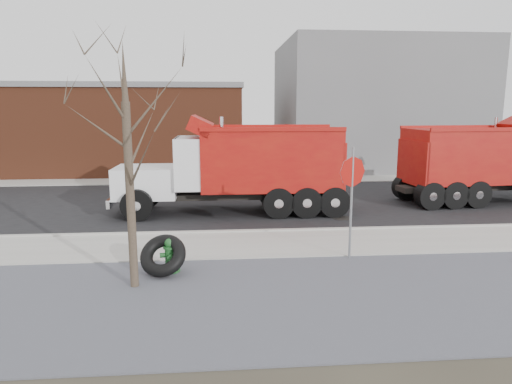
{
  "coord_description": "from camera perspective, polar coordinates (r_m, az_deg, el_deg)",
  "views": [
    {
      "loc": [
        -1.33,
        -12.24,
        3.88
      ],
      "look_at": [
        -0.22,
        1.09,
        1.4
      ],
      "focal_mm": 32.0,
      "sensor_mm": 36.0,
      "label": 1
    }
  ],
  "objects": [
    {
      "name": "ground",
      "position": [
        12.91,
        1.4,
        -6.99
      ],
      "size": [
        120.0,
        120.0,
        0.0
      ],
      "primitive_type": "plane",
      "color": "#383328",
      "rests_on": "ground"
    },
    {
      "name": "gravel_verge",
      "position": [
        9.65,
        3.67,
        -13.12
      ],
      "size": [
        60.0,
        5.0,
        0.03
      ],
      "primitive_type": "cube",
      "color": "slate",
      "rests_on": "ground"
    },
    {
      "name": "sidewalk",
      "position": [
        13.14,
        1.28,
        -6.53
      ],
      "size": [
        60.0,
        2.5,
        0.06
      ],
      "primitive_type": "cube",
      "color": "#9E9B93",
      "rests_on": "ground"
    },
    {
      "name": "curb",
      "position": [
        14.38,
        0.74,
        -4.93
      ],
      "size": [
        60.0,
        0.15,
        0.11
      ],
      "primitive_type": "cube",
      "color": "#9E9B93",
      "rests_on": "ground"
    },
    {
      "name": "road",
      "position": [
        18.99,
        -0.63,
        -1.26
      ],
      "size": [
        60.0,
        9.4,
        0.02
      ],
      "primitive_type": "cube",
      "color": "black",
      "rests_on": "ground"
    },
    {
      "name": "far_sidewalk",
      "position": [
        24.58,
        -1.58,
        1.49
      ],
      "size": [
        60.0,
        2.0,
        0.06
      ],
      "primitive_type": "cube",
      "color": "#9E9B93",
      "rests_on": "ground"
    },
    {
      "name": "building_grey",
      "position": [
        31.96,
        14.36,
        10.4
      ],
      "size": [
        12.0,
        10.0,
        8.0
      ],
      "color": "slate",
      "rests_on": "ground"
    },
    {
      "name": "building_brick",
      "position": [
        30.53,
        -21.43,
        7.49
      ],
      "size": [
        20.2,
        8.2,
        5.3
      ],
      "color": "brown",
      "rests_on": "ground"
    },
    {
      "name": "bare_tree",
      "position": [
        9.84,
        -15.8,
        6.71
      ],
      "size": [
        3.2,
        3.2,
        5.2
      ],
      "color": "#382D23",
      "rests_on": "ground"
    },
    {
      "name": "fire_hydrant",
      "position": [
        11.13,
        -10.69,
        -7.93
      ],
      "size": [
        0.49,
        0.48,
        0.86
      ],
      "rotation": [
        0.0,
        0.0,
        0.15
      ],
      "color": "#25612C",
      "rests_on": "ground"
    },
    {
      "name": "truck_tire",
      "position": [
        10.97,
        -11.55,
        -7.77
      ],
      "size": [
        1.29,
        1.21,
        0.98
      ],
      "color": "black",
      "rests_on": "ground"
    },
    {
      "name": "stop_sign",
      "position": [
        11.8,
        11.91,
        0.98
      ],
      "size": [
        0.73,
        0.35,
        2.91
      ],
      "rotation": [
        0.0,
        0.0,
        0.03
      ],
      "color": "gray",
      "rests_on": "ground"
    },
    {
      "name": "dump_truck_red_a",
      "position": [
        21.14,
        27.42,
        3.57
      ],
      "size": [
        8.63,
        3.01,
        3.46
      ],
      "rotation": [
        0.0,
        0.0,
        0.08
      ],
      "color": "black",
      "rests_on": "ground"
    },
    {
      "name": "dump_truck_red_b",
      "position": [
        16.82,
        -1.94,
        3.43
      ],
      "size": [
        8.41,
        2.47,
        3.56
      ],
      "rotation": [
        0.0,
        0.0,
        3.14
      ],
      "color": "black",
      "rests_on": "ground"
    }
  ]
}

